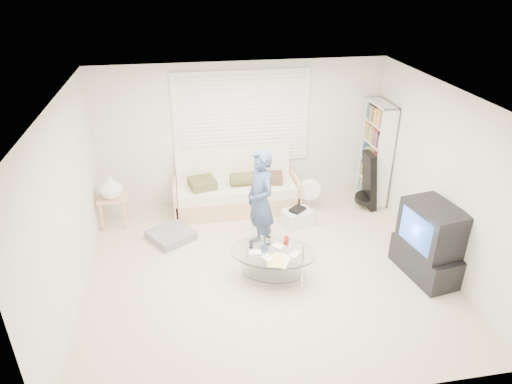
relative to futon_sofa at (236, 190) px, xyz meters
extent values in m
plane|color=#C2B197|center=(0.17, -1.88, -0.35)|extent=(5.00, 5.00, 0.00)
cube|color=beige|center=(0.17, 0.37, 0.90)|extent=(5.00, 0.02, 2.50)
cube|color=beige|center=(0.17, -4.13, 0.90)|extent=(5.00, 0.02, 2.50)
cube|color=beige|center=(-2.33, -1.88, 0.90)|extent=(0.02, 4.50, 2.50)
cube|color=beige|center=(2.67, -1.88, 0.90)|extent=(0.02, 4.50, 2.50)
cube|color=white|center=(0.17, -1.88, 2.15)|extent=(5.00, 4.50, 0.02)
cube|color=white|center=(0.17, 0.34, 1.20)|extent=(2.32, 0.06, 1.62)
cube|color=black|center=(0.17, 0.33, 1.20)|extent=(2.20, 0.01, 1.50)
cube|color=silver|center=(0.17, 0.30, 1.20)|extent=(2.16, 0.04, 1.50)
cube|color=silver|center=(0.17, 0.32, 1.20)|extent=(2.32, 0.08, 1.62)
cube|color=tan|center=(0.00, -0.05, -0.18)|extent=(2.10, 0.84, 0.34)
cube|color=beige|center=(0.00, -0.07, 0.07)|extent=(2.01, 0.78, 0.17)
cube|color=beige|center=(0.00, 0.29, 0.39)|extent=(2.01, 0.23, 0.64)
cube|color=tan|center=(-1.05, -0.05, -0.05)|extent=(0.06, 0.84, 0.59)
cube|color=tan|center=(1.05, -0.05, -0.05)|extent=(0.06, 0.84, 0.59)
cube|color=#474A24|center=(-0.58, -0.10, 0.23)|extent=(0.50, 0.50, 0.15)
cylinder|color=#474A24|center=(0.16, -0.13, 0.27)|extent=(0.52, 0.23, 0.23)
cube|color=#4C3326|center=(0.63, -0.07, 0.22)|extent=(0.44, 0.44, 0.13)
cube|color=slate|center=(-1.15, -0.84, -0.28)|extent=(0.84, 0.84, 0.14)
cube|color=tan|center=(-2.05, -0.27, 0.17)|extent=(0.47, 0.37, 0.04)
cube|color=tan|center=(-2.23, -0.41, -0.09)|extent=(0.04, 0.04, 0.50)
cube|color=tan|center=(-1.86, -0.41, -0.09)|extent=(0.04, 0.04, 0.50)
cube|color=tan|center=(-2.23, -0.13, -0.09)|extent=(0.04, 0.04, 0.50)
cube|color=tan|center=(-1.86, -0.13, -0.09)|extent=(0.04, 0.04, 0.50)
imported|color=white|center=(-2.05, -0.27, 0.38)|extent=(0.38, 0.38, 0.39)
cube|color=white|center=(2.50, -0.09, 0.57)|extent=(0.29, 0.77, 1.82)
cube|color=black|center=(2.30, -0.41, 0.19)|extent=(0.24, 0.37, 1.04)
cylinder|color=black|center=(2.26, -0.41, -0.15)|extent=(0.37, 0.38, 0.14)
cylinder|color=white|center=(1.24, -0.35, -0.33)|extent=(0.26, 0.26, 0.03)
cylinder|color=white|center=(1.24, -0.35, -0.17)|extent=(0.04, 0.04, 0.33)
cylinder|color=white|center=(1.24, -0.35, 0.10)|extent=(0.38, 0.13, 0.38)
cylinder|color=white|center=(1.24, -0.35, 0.10)|extent=(0.10, 0.06, 0.10)
cube|color=white|center=(0.93, -0.76, -0.21)|extent=(0.52, 0.42, 0.27)
cube|color=black|center=(0.93, -0.76, -0.05)|extent=(0.31, 0.30, 0.05)
cube|color=black|center=(2.37, -2.34, -0.13)|extent=(0.68, 1.06, 0.44)
cube|color=black|center=(2.37, -2.34, 0.41)|extent=(0.67, 0.90, 0.63)
cube|color=#467AE0|center=(2.11, -2.39, 0.41)|extent=(0.12, 0.63, 0.48)
ellipsoid|color=silver|center=(0.24, -2.09, 0.08)|extent=(1.34, 1.06, 0.02)
ellipsoid|color=silver|center=(0.24, -2.09, -0.22)|extent=(1.02, 0.81, 0.01)
cylinder|color=silver|center=(-0.21, -2.20, -0.14)|extent=(0.03, 0.03, 0.41)
cylinder|color=silver|center=(0.56, -2.44, -0.14)|extent=(0.03, 0.03, 0.41)
cylinder|color=silver|center=(-0.08, -1.75, -0.14)|extent=(0.03, 0.03, 0.41)
cylinder|color=silver|center=(0.70, -1.99, -0.14)|extent=(0.03, 0.03, 0.41)
cube|color=white|center=(-0.01, -2.11, 0.11)|extent=(0.16, 0.11, 0.04)
cube|color=white|center=(0.32, -2.01, 0.11)|extent=(0.19, 0.19, 0.04)
cube|color=white|center=(0.51, -2.23, 0.11)|extent=(0.19, 0.19, 0.04)
cube|color=white|center=(0.13, -2.26, 0.11)|extent=(0.17, 0.19, 0.04)
cylinder|color=silver|center=(0.22, -1.88, 0.14)|extent=(0.07, 0.07, 0.11)
cylinder|color=red|center=(0.46, -1.94, 0.15)|extent=(0.07, 0.07, 0.12)
cube|color=black|center=(-0.03, -1.88, 0.10)|extent=(0.08, 0.19, 0.02)
cube|color=white|center=(0.29, -2.31, 0.09)|extent=(0.36, 0.39, 0.01)
cube|color=#D5C75C|center=(0.23, -2.31, 0.10)|extent=(0.27, 0.33, 0.01)
imported|color=#355070|center=(0.21, -1.30, 0.45)|extent=(0.53, 0.67, 1.60)
camera|label=1|loc=(-0.85, -7.10, 3.63)|focal=32.00mm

